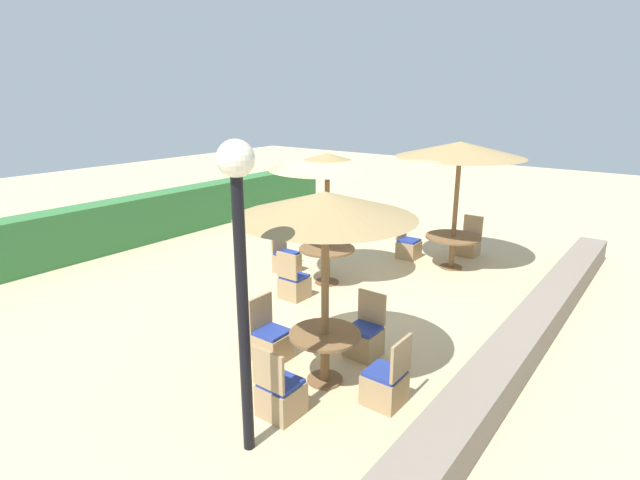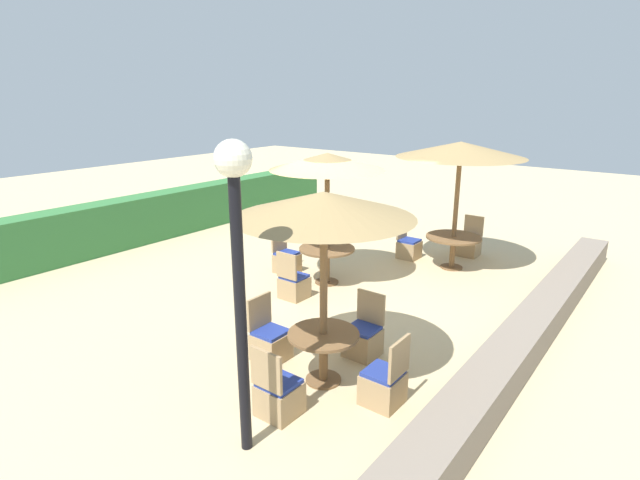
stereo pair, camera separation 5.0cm
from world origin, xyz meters
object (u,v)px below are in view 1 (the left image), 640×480
Objects in this scene: lamp_post at (240,241)px; patio_chair_center_north at (286,260)px; round_table_front_left at (325,345)px; patio_chair_front_left_west at (280,395)px; parasol_front_right at (460,150)px; patio_chair_front_left_north at (271,342)px; round_table_center at (327,255)px; patio_chair_front_right_east at (469,244)px; parasol_center at (327,162)px; parasol_front_left at (325,206)px; patio_chair_center_west at (294,285)px; patio_chair_front_left_south at (386,384)px; patio_chair_front_left_east at (364,338)px; round_table_front_right at (453,242)px; patio_chair_front_right_north at (408,247)px.

patio_chair_center_north is (4.47, 3.31, -2.09)m from lamp_post.
round_table_front_left is 1.02× the size of patio_chair_front_left_west.
round_table_front_left is (-5.33, -0.45, -2.05)m from parasol_front_right.
patio_chair_front_left_north is 1.00× the size of patio_chair_center_north.
patio_chair_front_left_west is 4.41m from round_table_center.
patio_chair_front_right_east is 4.43m from parasol_center.
parasol_front_left reaches higher than patio_chair_center_west.
patio_chair_center_north is (-3.51, 2.70, 0.00)m from patio_chair_front_right_east.
patio_chair_center_north is at bearing 52.43° from patio_chair_front_right_east.
patio_chair_front_left_west is (-7.34, -0.50, 0.00)m from patio_chair_front_right_east.
patio_chair_center_north is at bearing 54.89° from patio_chair_front_left_south.
patio_chair_front_left_north is (-0.04, 1.87, 0.00)m from patio_chair_front_left_south.
patio_chair_front_left_west is (-1.83, 0.03, 0.00)m from patio_chair_front_left_east.
patio_chair_center_north is at bearing 90.67° from parasol_center.
patio_chair_front_left_south is (-5.28, -1.35, -2.32)m from parasol_front_right.
round_table_center reaches higher than round_table_front_right.
lamp_post is at bearing -153.54° from round_table_center.
parasol_front_left reaches higher than patio_chair_front_left_west.
lamp_post is 1.56m from parasol_front_left.
patio_chair_center_west is (1.92, 2.14, -2.14)m from parasol_front_left.
lamp_post is at bearing -175.24° from parasol_front_right.
patio_chair_front_right_east is 1.00× the size of patio_chair_front_right_north.
patio_chair_center_west is (-3.40, 1.69, -0.33)m from round_table_front_right.
lamp_post reaches higher than patio_chair_front_left_south.
parasol_front_right is 5.83m from patio_chair_front_left_north.
parasol_front_right is at bearing 87.51° from patio_chair_front_right_north.
round_table_front_right is 5.65m from parasol_front_left.
parasol_front_right is at bearing 63.60° from patio_chair_center_west.
patio_chair_front_left_east is at bearing 95.53° from patio_chair_front_right_east.
patio_chair_front_right_east reaches higher than round_table_front_left.
patio_chair_front_right_east is 1.00× the size of patio_chair_front_left_south.
parasol_front_left is 2.77× the size of patio_chair_front_left_south.
parasol_center is at bearing 26.46° from lamp_post.
patio_chair_center_north is at bearing 47.52° from parasol_front_left.
parasol_front_right is at bearing 14.36° from patio_chair_front_left_south.
patio_chair_front_left_south is at bearing -87.17° from round_table_front_left.
patio_chair_center_west is (1.92, 2.14, -0.27)m from round_table_front_left.
patio_chair_center_west is at bearing 178.32° from parasol_center.
patio_chair_front_left_east is (2.47, 0.08, -2.09)m from lamp_post.
patio_chair_front_right_north is at bearing 44.76° from patio_chair_front_right_east.
patio_chair_center_north is (-2.41, 2.74, -2.32)m from parasol_front_right.
parasol_front_left is 2.77× the size of patio_chair_front_left_east.
patio_chair_front_left_west is (-0.91, -0.01, -2.14)m from parasol_front_left.
patio_chair_front_right_north is 6.48m from patio_chair_front_left_west.
round_table_center is 1.06m from patio_chair_center_west.
round_table_front_left is at bearing 90.83° from patio_chair_front_left_west.
patio_chair_center_west is (-1.01, 0.03, -0.33)m from round_table_center.
parasol_front_left is (-5.33, -0.45, 1.81)m from round_table_front_right.
patio_chair_front_left_west is at bearing -175.74° from round_table_front_right.
round_table_front_left is 1.02× the size of patio_chair_center_west.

